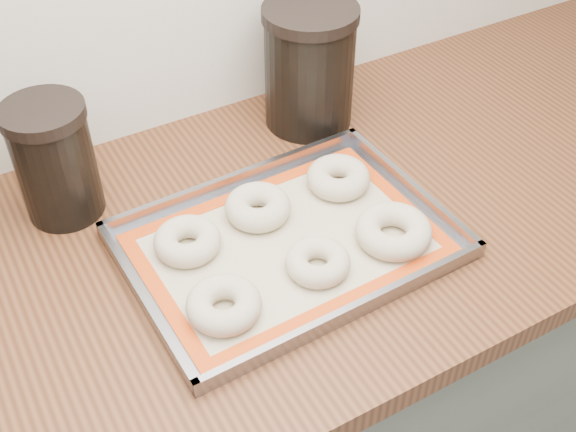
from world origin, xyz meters
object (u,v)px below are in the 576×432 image
bagel_front_mid (318,262)px  bagel_back_mid (258,207)px  canister_mid (55,161)px  baking_tray (288,243)px  bagel_front_right (393,231)px  bagel_back_right (338,178)px  bagel_front_left (224,305)px  canister_right (309,67)px  bagel_back_left (187,241)px

bagel_front_mid → bagel_back_mid: bagel_back_mid is taller
bagel_front_mid → canister_mid: 0.41m
baking_tray → bagel_back_mid: bearing=97.3°
bagel_front_right → bagel_back_right: 0.14m
bagel_front_left → canister_right: bearing=45.6°
bagel_back_mid → bagel_back_right: 0.14m
baking_tray → bagel_back_mid: (-0.01, 0.08, 0.02)m
bagel_back_right → canister_right: canister_right is taller
bagel_front_left → bagel_back_mid: bagel_back_mid is taller
bagel_front_mid → bagel_back_left: bagel_back_left is taller
bagel_back_left → canister_right: canister_right is taller
canister_right → baking_tray: bearing=-126.0°
bagel_front_mid → bagel_front_right: (0.13, -0.00, 0.00)m
bagel_front_mid → canister_right: (0.18, 0.33, 0.09)m
canister_right → bagel_back_right: bearing=-107.0°
bagel_back_mid → baking_tray: bearing=-82.7°
bagel_back_left → bagel_front_right: bearing=-25.8°
bagel_back_left → bagel_back_right: bearing=2.9°
bagel_front_left → bagel_front_right: bearing=0.8°
bagel_front_mid → canister_mid: (-0.27, 0.31, 0.07)m
bagel_front_right → canister_right: size_ratio=0.52×
bagel_front_left → bagel_front_right: bagel_front_right is taller
bagel_front_left → bagel_front_mid: (0.15, 0.01, -0.00)m
bagel_back_right → canister_mid: 0.43m
bagel_front_right → baking_tray: bearing=153.4°
baking_tray → bagel_front_left: (-0.14, -0.07, 0.02)m
bagel_front_right → bagel_back_left: bearing=154.2°
bagel_front_mid → bagel_front_right: size_ratio=0.82×
bagel_back_right → bagel_back_left: bearing=-177.1°
bagel_back_mid → bagel_back_right: bearing=-0.2°
bagel_back_left → bagel_back_mid: 0.12m
bagel_front_left → bagel_front_right: size_ratio=0.90×
bagel_front_left → bagel_front_right: 0.27m
baking_tray → bagel_front_left: bagel_front_left is taller
bagel_back_right → baking_tray: bearing=-150.8°
bagel_front_mid → bagel_back_mid: size_ratio=0.92×
bagel_back_left → bagel_back_mid: (0.12, 0.01, 0.00)m
bagel_front_right → bagel_back_mid: (-0.15, 0.14, 0.00)m
bagel_front_mid → bagel_back_left: 0.19m
canister_right → bagel_front_mid: bearing=-118.8°
bagel_front_mid → bagel_front_right: bagel_front_right is taller
bagel_front_left → bagel_back_right: bearing=28.5°
bagel_back_left → bagel_back_mid: bearing=6.5°
baking_tray → bagel_back_left: 0.15m
bagel_front_mid → bagel_back_right: (0.12, 0.14, 0.00)m
canister_mid → canister_right: (0.45, 0.02, 0.01)m
bagel_front_left → canister_right: canister_right is taller
baking_tray → bagel_front_mid: bearing=-81.1°
baking_tray → canister_mid: bearing=136.8°
bagel_front_left → bagel_back_left: bearing=87.1°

